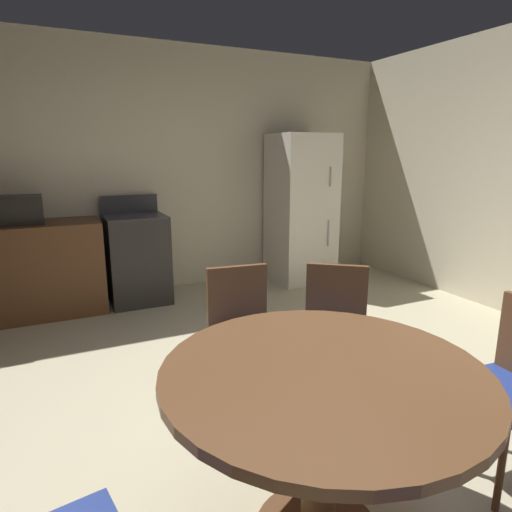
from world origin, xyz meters
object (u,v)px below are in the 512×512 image
(chair_northeast, at_px, (334,327))
(microwave, at_px, (17,210))
(chair_north, at_px, (243,329))
(oven_range, at_px, (137,258))
(refrigerator, at_px, (301,209))
(dining_table, at_px, (322,405))

(chair_northeast, bearing_deg, microwave, -106.75)
(chair_north, bearing_deg, microwave, -144.73)
(oven_range, xyz_separation_m, refrigerator, (1.96, -0.05, 0.41))
(refrigerator, distance_m, dining_table, 3.79)
(microwave, distance_m, chair_north, 2.68)
(dining_table, distance_m, chair_north, 1.04)
(refrigerator, relative_size, dining_table, 1.43)
(oven_range, distance_m, chair_northeast, 2.62)
(oven_range, height_order, chair_north, oven_range)
(refrigerator, bearing_deg, dining_table, -119.61)
(microwave, xyz_separation_m, chair_north, (1.26, -2.30, -0.53))
(microwave, xyz_separation_m, dining_table, (1.15, -3.33, -0.43))
(chair_northeast, bearing_deg, chair_north, -74.30)
(refrigerator, bearing_deg, oven_range, 178.43)
(oven_range, bearing_deg, chair_north, -84.86)
(oven_range, relative_size, refrigerator, 0.62)
(refrigerator, relative_size, chair_northeast, 2.02)
(chair_northeast, bearing_deg, oven_range, -126.01)
(oven_range, bearing_deg, dining_table, -88.45)
(microwave, relative_size, dining_table, 0.36)
(refrigerator, height_order, chair_northeast, refrigerator)
(refrigerator, height_order, chair_north, refrigerator)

